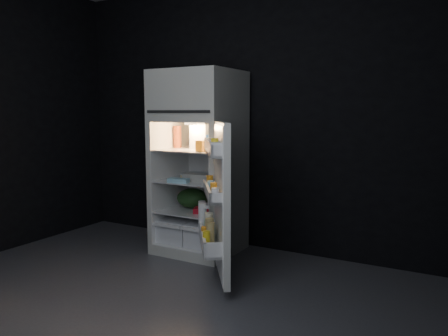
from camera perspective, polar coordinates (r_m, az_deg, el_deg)
The scene contains 17 objects.
floor at distance 3.35m, azimuth -11.36°, elevation -17.24°, with size 4.00×3.40×0.00m, color #4B4B50.
wall_back at distance 4.48m, azimuth 2.57°, elevation 6.86°, with size 4.00×0.00×2.70m, color black.
refrigerator at distance 4.31m, azimuth -3.14°, elevation 1.58°, with size 0.76×0.71×1.78m.
fridge_door at distance 3.47m, azimuth -0.81°, elevation -4.27°, with size 0.58×0.70×1.22m.
milk_jug at distance 4.34m, azimuth -3.12°, elevation 4.15°, with size 0.16×0.16×0.24m, color white.
mayo_jar at distance 4.31m, azimuth -2.13°, elevation 3.47°, with size 0.12×0.12×0.14m, color blue.
jam_jar at distance 4.11m, azimuth -0.50°, elevation 3.21°, with size 0.10×0.10×0.13m, color black.
amber_bottle at distance 4.45m, azimuth -6.10°, elevation 4.07°, with size 0.08×0.08×0.22m, color #A8431B.
small_carton at distance 4.02m, azimuth -3.04°, elevation 2.89°, with size 0.08×0.06×0.10m, color orange.
egg_carton at distance 4.19m, azimuth -3.18°, elevation -1.26°, with size 0.32×0.12×0.07m, color gray.
pie at distance 4.39m, azimuth -3.70°, elevation -1.08°, with size 0.31×0.31×0.04m, color tan.
flat_package at distance 4.12m, azimuth -5.97°, elevation -1.64°, with size 0.20×0.10×0.04m, color #89C2D4.
wrapped_pkg at distance 4.25m, azimuth 0.14°, elevation -1.26°, with size 0.12×0.10×0.05m, color #EDE7C2.
produce_bag at distance 4.41m, azimuth -4.13°, elevation -3.95°, with size 0.33×0.28×0.20m, color #193815.
yogurt_tray at distance 4.20m, azimuth -2.19°, elevation -5.55°, with size 0.25×0.14×0.05m, color #AB0E1B.
small_can_red at distance 4.38m, azimuth 0.14°, elevation -4.72°, with size 0.07×0.07×0.09m, color #AB0E1B.
small_can_silver at distance 4.34m, azimuth 0.36°, elevation -4.85°, with size 0.07×0.07×0.09m, color silver.
Camera 1 is at (2.01, -2.30, 1.39)m, focal length 35.00 mm.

